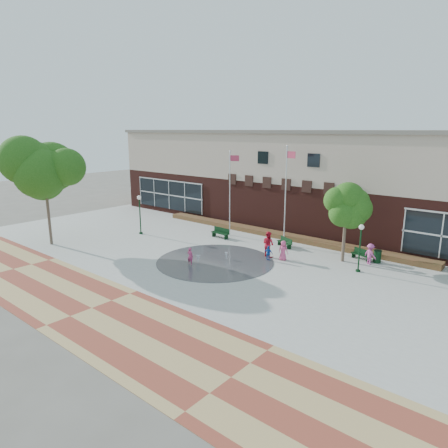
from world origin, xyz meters
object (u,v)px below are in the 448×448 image
Objects in this scene: flagpole_left at (230,189)px; bench_left at (220,235)px; tree_big_left at (44,172)px; trash_can at (377,256)px; flagpole_right at (286,189)px; child_splash at (190,256)px.

bench_left is at bearing -118.48° from flagpole_left.
tree_big_left reaches higher than flagpole_left.
flagpole_left is 0.90× the size of tree_big_left.
trash_can reaches higher than bench_left.
flagpole_left is 8.07× the size of trash_can.
flagpole_left is at bearing 50.77° from tree_big_left.
tree_big_left is at bearing -128.88° from bench_left.
flagpole_right is 10.50m from child_splash.
flagpole_left is 6.00× the size of child_splash.
flagpole_right is at bearing 43.12° from tree_big_left.
child_splash is (-9.94, -8.80, 0.15)m from trash_can.
flagpole_left is at bearing -149.82° from flagpole_right.
flagpole_left is 15.20m from tree_big_left.
bench_left is 1.44× the size of child_splash.
trash_can is at bearing 5.50° from flagpole_right.
bench_left is (-4.76, -2.86, -4.18)m from flagpole_right.
trash_can is at bearing -147.23° from child_splash.
tree_big_left is at bearing -152.98° from flagpole_left.
child_splash is (2.96, -6.75, 0.34)m from bench_left.
tree_big_left reaches higher than child_splash.
child_splash reaches higher than trash_can.
trash_can is (8.14, -0.81, -4.00)m from flagpole_right.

